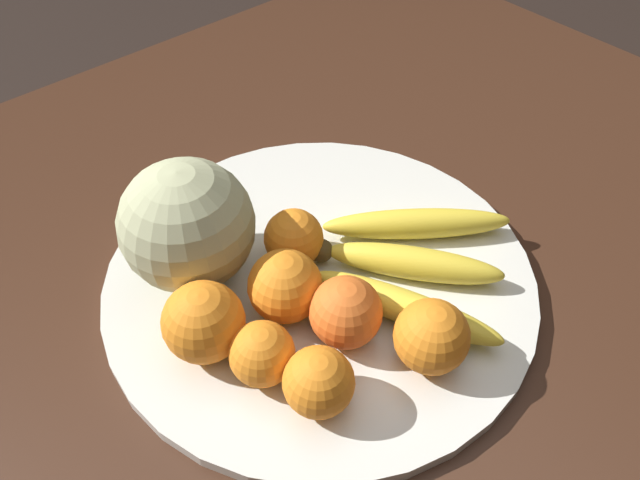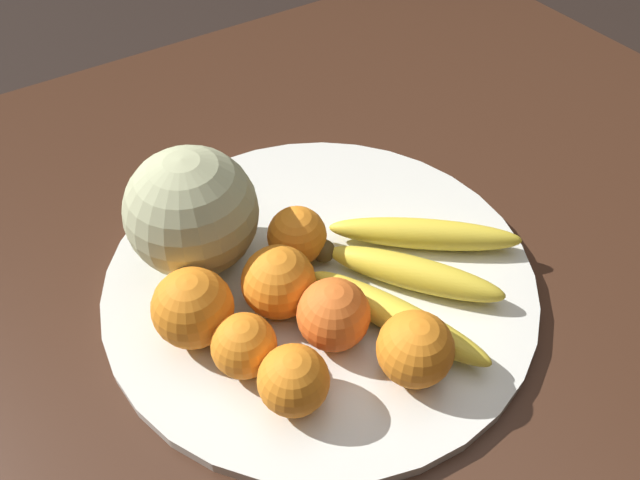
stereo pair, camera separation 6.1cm
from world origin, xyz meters
The scene contains 12 objects.
kitchen_table centered at (0.00, 0.00, 0.63)m, with size 1.40×1.08×0.71m.
fruit_bowl centered at (0.02, -0.01, 0.72)m, with size 0.44×0.44×0.01m.
melon centered at (-0.08, 0.08, 0.79)m, with size 0.13×0.13×0.13m.
banana_bunch centered at (0.09, -0.07, 0.74)m, with size 0.23×0.24×0.03m.
orange_front_left centered at (-0.04, -0.02, 0.76)m, with size 0.07×0.07×0.07m.
orange_front_right centered at (-0.08, -0.12, 0.76)m, with size 0.06×0.06×0.06m.
orange_mid_center centered at (0.02, -0.15, 0.76)m, with size 0.07×0.07×0.07m.
orange_back_left centered at (-0.12, -0.01, 0.76)m, with size 0.08×0.08×0.08m.
orange_back_right centered at (-0.01, -0.08, 0.76)m, with size 0.07×0.07×0.07m.
orange_top_small centered at (0.01, 0.02, 0.76)m, with size 0.06×0.06×0.06m.
orange_side_extra centered at (-0.10, -0.07, 0.76)m, with size 0.06×0.06×0.06m.
produce_tag centered at (0.00, -0.02, 0.73)m, with size 0.08×0.06×0.00m.
Camera 2 is at (-0.21, -0.37, 1.22)m, focal length 35.00 mm.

